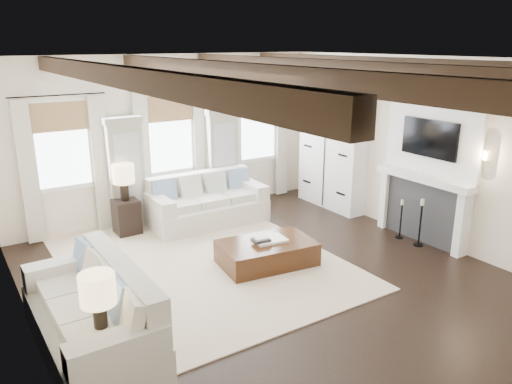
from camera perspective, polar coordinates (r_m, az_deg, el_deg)
ground at (r=7.48m, az=2.56°, el=-10.44°), size 7.50×7.50×0.00m
room_shell at (r=7.96m, az=3.37°, el=5.69°), size 6.54×7.54×3.22m
area_rug at (r=8.26m, az=-6.60°, el=-7.69°), size 3.94×5.01×0.02m
sofa_back at (r=9.77m, az=-5.69°, el=-1.38°), size 2.26×1.06×0.96m
sofa_left at (r=6.18m, az=-17.79°, el=-13.33°), size 1.08×2.35×1.00m
ottoman at (r=8.00m, az=1.23°, el=-7.01°), size 1.57×1.10×0.38m
tray at (r=7.97m, az=1.56°, el=-5.46°), size 0.55×0.44×0.04m
book_lower at (r=7.85m, az=0.60°, el=-5.50°), size 0.28×0.23×0.04m
book_upper at (r=7.83m, az=0.64°, el=-5.26°), size 0.24×0.20×0.03m
side_table_front at (r=5.74m, az=-16.98°, el=-17.21°), size 0.56×0.56×0.56m
lamp_front at (r=5.38m, az=-17.63°, el=-10.89°), size 0.37×0.37×0.63m
side_table_back at (r=9.49m, az=-14.56°, el=-2.78°), size 0.43×0.43×0.65m
lamp_back at (r=9.26m, az=-14.92°, el=1.79°), size 0.39×0.39×0.67m
candlestick_near at (r=9.11m, az=18.24°, el=-3.77°), size 0.17×0.17×0.85m
candlestick_far at (r=9.38m, az=16.20°, el=-3.32°), size 0.15×0.15×0.72m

